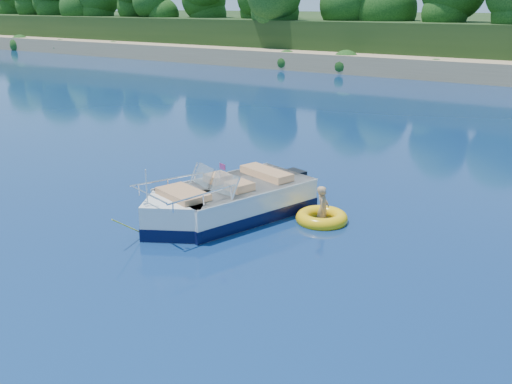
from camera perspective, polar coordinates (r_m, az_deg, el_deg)
ground at (r=12.00m, az=-1.20°, el=-8.97°), size 160.00×160.00×0.00m
motorboat at (r=15.28m, az=-3.15°, el=-1.23°), size 3.20×5.92×2.02m
tow_tube at (r=15.21m, az=6.58°, el=-2.61°), size 1.43×1.43×0.37m
boy at (r=15.30m, az=6.66°, el=-2.87°), size 0.53×0.77×1.39m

